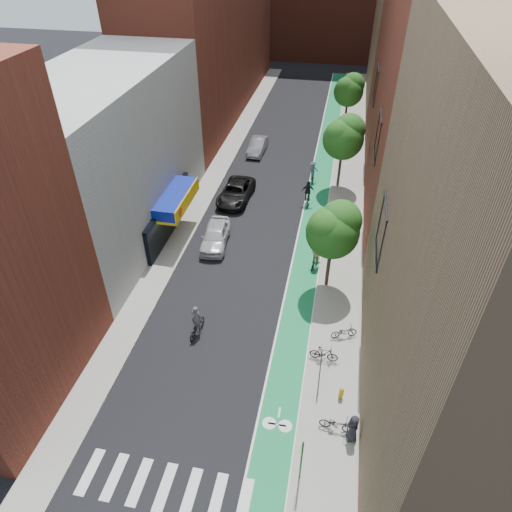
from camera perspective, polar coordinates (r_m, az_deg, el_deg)
The scene contains 25 objects.
ground at distance 25.27m, azimuth -6.35°, elevation -16.85°, with size 160.00×160.00×0.00m, color black.
bike_lane at distance 44.76m, azimuth 8.21°, elevation 9.98°, with size 2.00×68.00×0.01m, color #147541.
sidewalk_left at distance 46.15m, azimuth -4.46°, elevation 11.24°, with size 2.00×68.00×0.15m, color gray.
sidewalk_right at distance 44.72m, azimuth 11.44°, elevation 9.68°, with size 3.00×68.00×0.15m, color gray.
building_left_white at distance 35.39m, azimuth -18.07°, elevation 11.59°, with size 8.00×20.00×12.00m, color silver.
building_left_far_red at distance 58.93m, azimuth -5.87°, elevation 28.17°, with size 8.00×36.00×22.00m, color maroon.
building_right_near_tan at distance 20.58m, azimuth 27.44°, elevation -1.15°, with size 8.00×20.00×18.00m, color #8C6B4C.
building_right_mid_red at distance 41.42m, azimuth 21.61°, elevation 22.02°, with size 8.00×28.00×22.00m, color maroon.
building_right_far_tan at distance 65.14m, azimuth 18.69°, elevation 25.75°, with size 8.00×20.00×18.00m, color #8C6B4C.
tree_near at distance 28.58m, azimuth 9.70°, elevation 3.39°, with size 3.40×3.36×6.42m.
tree_mid at distance 40.89m, azimuth 10.95°, elevation 14.52°, with size 3.55×3.53×6.74m.
tree_far at distance 54.21m, azimuth 11.58°, elevation 19.75°, with size 3.30×3.25×6.21m.
sign_pole at distance 21.28m, azimuth 5.67°, elevation -23.83°, with size 0.13×0.71×3.00m.
parked_car_white at distance 34.45m, azimuth -5.10°, elevation 2.57°, with size 1.85×4.60×1.57m, color silver.
parked_car_black at distance 39.97m, azimuth -2.54°, elevation 7.97°, with size 2.46×5.34×1.48m, color black.
parked_car_silver at distance 48.60m, azimuth 0.20°, elevation 13.59°, with size 1.50×4.29×1.41m, color #9CA1A5.
cyclist_lead at distance 27.64m, azimuth -7.43°, elevation -8.53°, with size 0.93×1.98×2.08m.
cyclist_lane_near at distance 32.40m, azimuth 7.45°, elevation -0.08°, with size 0.91×1.72×1.98m.
cyclist_lane_mid at distance 39.44m, azimuth 6.48°, elevation 7.54°, with size 1.10×1.66×2.19m.
cyclist_lane_far at distance 43.22m, azimuth 7.09°, elevation 10.34°, with size 1.13×1.55×1.93m.
parked_bike_near at distance 23.80m, azimuth 10.03°, elevation -19.99°, with size 0.58×1.67×0.88m, color black.
parked_bike_mid at distance 26.28m, azimuth 8.48°, elevation -11.99°, with size 0.46×1.62×0.97m, color black.
parked_bike_far at distance 27.68m, azimuth 10.94°, elevation -9.29°, with size 0.55×1.59×0.84m, color black.
pedestrian at distance 23.34m, azimuth 12.03°, elevation -20.31°, with size 0.82×0.53×1.68m, color black.
fire_hydrant at distance 24.94m, azimuth 10.60°, elevation -16.46°, with size 0.25×0.25×0.70m.
Camera 1 is at (5.46, -13.79, 20.46)m, focal length 32.00 mm.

